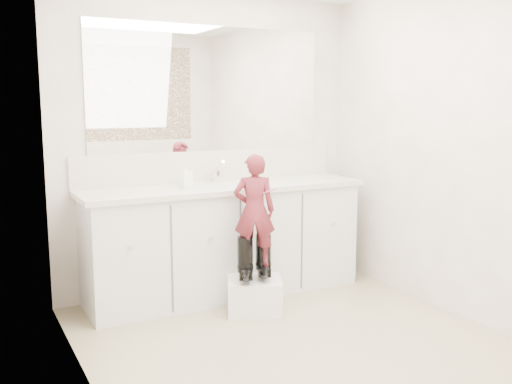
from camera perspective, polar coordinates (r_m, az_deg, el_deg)
floor at (r=3.71m, az=5.30°, el=-15.47°), size 3.00×3.00×0.00m
wall_back at (r=4.71m, az=-4.59°, el=4.87°), size 2.60×0.00×2.60m
wall_left at (r=2.89m, az=-16.43°, el=2.03°), size 0.00×3.00×3.00m
wall_right at (r=4.25m, az=20.37°, el=3.92°), size 0.00×3.00×3.00m
vanity_cabinet at (r=4.59m, az=-3.09°, el=-5.04°), size 2.20×0.55×0.85m
countertop at (r=4.49m, az=-3.06°, el=0.45°), size 2.28×0.58×0.04m
backsplash at (r=4.72m, az=-4.49°, el=2.62°), size 2.28×0.03×0.25m
mirror at (r=4.69m, az=-4.60°, el=10.23°), size 2.00×0.02×1.00m
faucet at (r=4.63m, az=-3.93°, el=1.57°), size 0.08×0.08×0.10m
cup at (r=4.56m, az=0.70°, el=1.44°), size 0.13×0.13×0.09m
soap_bottle at (r=4.38m, az=-7.11°, el=1.68°), size 0.11×0.11×0.19m
step_stool at (r=4.27m, az=-0.16°, el=-10.29°), size 0.49×0.46×0.25m
boot_left at (r=4.15m, az=-1.08°, el=-6.69°), size 0.20×0.25×0.33m
boot_right at (r=4.22m, az=0.74°, el=-6.44°), size 0.20×0.25×0.33m
toddler at (r=4.10m, az=-0.17°, el=-1.87°), size 0.35×0.30×0.82m
toothbrush at (r=4.07m, az=1.07°, el=0.01°), size 0.13×0.07×0.06m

